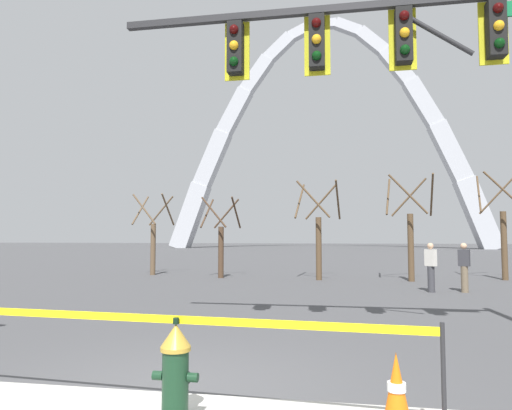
{
  "coord_description": "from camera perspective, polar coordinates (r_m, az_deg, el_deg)",
  "views": [
    {
      "loc": [
        1.93,
        -5.21,
        1.79
      ],
      "look_at": [
        0.1,
        5.0,
        2.5
      ],
      "focal_mm": 32.62,
      "sensor_mm": 36.0,
      "label": 1
    }
  ],
  "objects": [
    {
      "name": "tree_far_left",
      "position": [
        22.52,
        -12.5,
        -4.1
      ],
      "size": [
        1.75,
        1.76,
        3.78
      ],
      "color": "brown",
      "rests_on": "ground"
    },
    {
      "name": "traffic_signal_gantry",
      "position": [
        8.22,
        20.74,
        14.87
      ],
      "size": [
        7.82,
        0.44,
        6.0
      ],
      "color": "#232326",
      "rests_on": "ground"
    },
    {
      "name": "caution_tape_barrier",
      "position": [
        5.06,
        -14.36,
        -15.95
      ],
      "size": [
        5.85,
        0.42,
        1.05
      ],
      "color": "#232326",
      "rests_on": "ground"
    },
    {
      "name": "tree_left_mid",
      "position": [
        20.48,
        -4.33,
        -4.55
      ],
      "size": [
        1.63,
        1.64,
        3.51
      ],
      "color": "#473323",
      "rests_on": "ground"
    },
    {
      "name": "ground_plane",
      "position": [
        5.84,
        -10.43,
        -21.72
      ],
      "size": [
        240.0,
        240.0,
        0.0
      ],
      "primitive_type": "plane",
      "color": "#474749"
    },
    {
      "name": "monument_arch",
      "position": [
        73.42,
        8.55,
        7.39
      ],
      "size": [
        49.83,
        2.78,
        36.51
      ],
      "color": "#B2B5BC",
      "rests_on": "ground"
    },
    {
      "name": "tree_center_right",
      "position": [
        19.81,
        18.4,
        -3.4
      ],
      "size": [
        1.97,
        1.98,
        4.27
      ],
      "color": "brown",
      "rests_on": "ground"
    },
    {
      "name": "tree_center_left",
      "position": [
        19.58,
        7.67,
        -3.8
      ],
      "size": [
        1.89,
        1.9,
        4.09
      ],
      "color": "brown",
      "rests_on": "ground"
    },
    {
      "name": "traffic_cone_by_hydrant",
      "position": [
        4.78,
        16.87,
        -21.21
      ],
      "size": [
        0.36,
        0.36,
        0.73
      ],
      "color": "black",
      "rests_on": "ground"
    },
    {
      "name": "tree_right_mid",
      "position": [
        21.94,
        28.08,
        -2.93
      ],
      "size": [
        2.06,
        2.07,
        4.47
      ],
      "color": "brown",
      "rests_on": "ground"
    },
    {
      "name": "pedestrian_walking_left",
      "position": [
        16.21,
        20.65,
        -7.11
      ],
      "size": [
        0.38,
        0.38,
        1.59
      ],
      "color": "#38383D",
      "rests_on": "ground"
    },
    {
      "name": "fire_hydrant",
      "position": [
        4.92,
        -9.82,
        -19.48
      ],
      "size": [
        0.46,
        0.48,
        0.99
      ],
      "color": "black",
      "rests_on": "ground"
    },
    {
      "name": "pedestrian_standing_center",
      "position": [
        16.55,
        24.18,
        -6.94
      ],
      "size": [
        0.39,
        0.33,
        1.59
      ],
      "color": "brown",
      "rests_on": "ground"
    }
  ]
}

